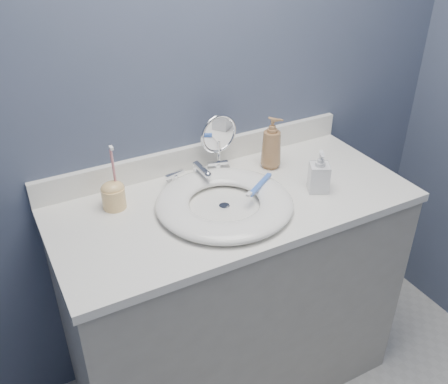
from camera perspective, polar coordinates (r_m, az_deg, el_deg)
back_wall at (r=1.76m, az=-3.27°, el=12.35°), size 2.20×0.02×2.40m
vanity_cabinet at (r=1.96m, az=0.94°, el=-12.12°), size 1.20×0.55×0.85m
countertop at (r=1.68m, az=1.07°, el=-1.26°), size 1.22×0.57×0.03m
backsplash at (r=1.86m, az=-2.86°, el=4.21°), size 1.22×0.02×0.09m
basin at (r=1.62m, az=0.05°, el=-1.22°), size 0.45×0.45×0.04m
drain at (r=1.63m, az=0.05°, el=-1.66°), size 0.04×0.04×0.01m
faucet at (r=1.77m, az=-2.96°, el=2.09°), size 0.25×0.13×0.07m
makeup_mirror at (r=1.80m, az=-0.63°, el=5.93°), size 0.15×0.08×0.22m
soap_bottle_amber at (r=1.84m, az=5.46°, el=5.62°), size 0.11×0.11×0.20m
soap_bottle_clear at (r=1.72m, az=10.86°, el=2.33°), size 0.09×0.09×0.15m
toothbrush_holder at (r=1.65m, az=-12.53°, el=-0.23°), size 0.08×0.08×0.22m
toothbrush_lying at (r=1.67m, az=4.05°, el=0.76°), size 0.15×0.11×0.02m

